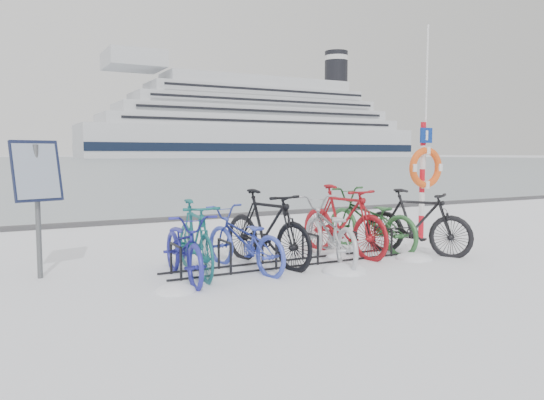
{
  "coord_description": "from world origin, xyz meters",
  "views": [
    {
      "loc": [
        -3.98,
        -6.91,
        1.68
      ],
      "look_at": [
        0.01,
        0.6,
        0.94
      ],
      "focal_mm": 35.0,
      "sensor_mm": 36.0,
      "label": 1
    }
  ],
  "objects_px": {
    "info_board": "(37,179)",
    "lifebuoy_station": "(425,168)",
    "bike_rack": "(290,253)",
    "cruise_ferry": "(256,127)"
  },
  "relations": [
    {
      "from": "info_board",
      "to": "lifebuoy_station",
      "type": "xyz_separation_m",
      "value": [
        7.0,
        0.09,
        0.06
      ]
    },
    {
      "from": "bike_rack",
      "to": "info_board",
      "type": "bearing_deg",
      "value": 167.2
    },
    {
      "from": "lifebuoy_station",
      "to": "bike_rack",
      "type": "bearing_deg",
      "value": -166.21
    },
    {
      "from": "info_board",
      "to": "lifebuoy_station",
      "type": "relative_size",
      "value": 0.45
    },
    {
      "from": "bike_rack",
      "to": "cruise_ferry",
      "type": "bearing_deg",
      "value": 63.86
    },
    {
      "from": "bike_rack",
      "to": "lifebuoy_station",
      "type": "relative_size",
      "value": 0.96
    },
    {
      "from": "lifebuoy_station",
      "to": "cruise_ferry",
      "type": "distance_m",
      "value": 212.04
    },
    {
      "from": "lifebuoy_station",
      "to": "cruise_ferry",
      "type": "bearing_deg",
      "value": 64.62
    },
    {
      "from": "bike_rack",
      "to": "info_board",
      "type": "height_order",
      "value": "info_board"
    },
    {
      "from": "cruise_ferry",
      "to": "info_board",
      "type": "bearing_deg",
      "value": -117.06
    }
  ]
}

